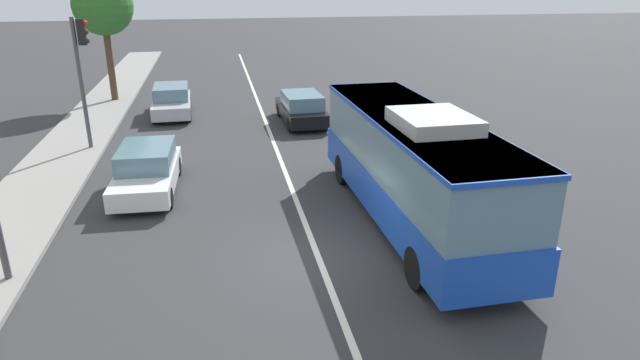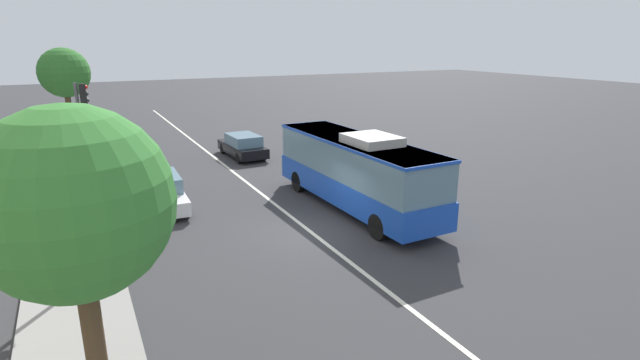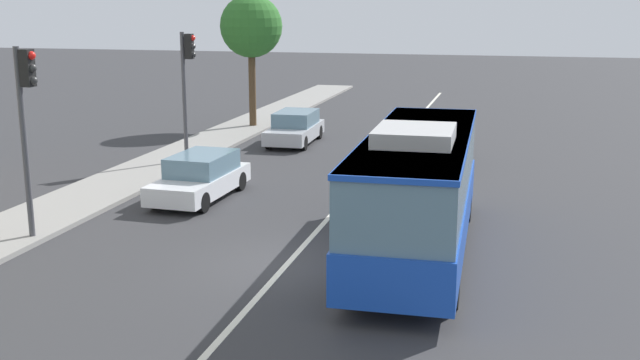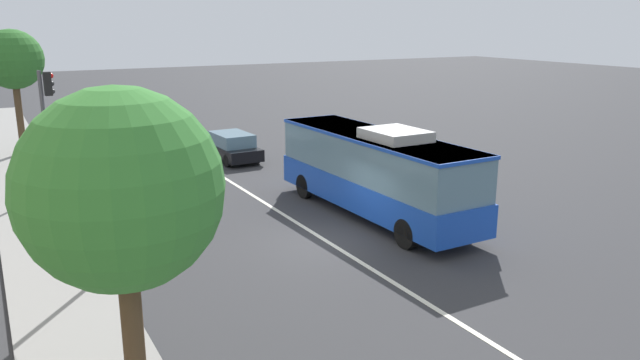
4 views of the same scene
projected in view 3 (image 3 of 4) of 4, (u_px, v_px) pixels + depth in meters
name	position (u px, v px, depth m)	size (l,w,h in m)	color
ground_plane	(287.00, 265.00, 18.69)	(160.00, 160.00, 0.00)	#333335
lane_centre_line	(287.00, 265.00, 18.69)	(76.00, 0.16, 0.01)	silver
transit_bus	(418.00, 185.00, 19.10)	(10.06, 2.74, 3.46)	#1947B7
sedan_silver	(295.00, 128.00, 34.80)	(4.55, 1.93, 1.46)	#B7BABF
sedan_white	(201.00, 177.00, 24.91)	(4.56, 1.96, 1.46)	white
sedan_black	(422.00, 145.00, 30.61)	(4.57, 1.98, 1.46)	black
traffic_light_near_corner	(187.00, 75.00, 29.60)	(0.33, 0.62, 5.20)	#47474C
traffic_light_mid_block	(26.00, 110.00, 19.77)	(0.32, 0.62, 5.20)	#47474C
street_tree_kerbside_centre	(251.00, 27.00, 38.10)	(3.14, 3.14, 6.73)	#4C3823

